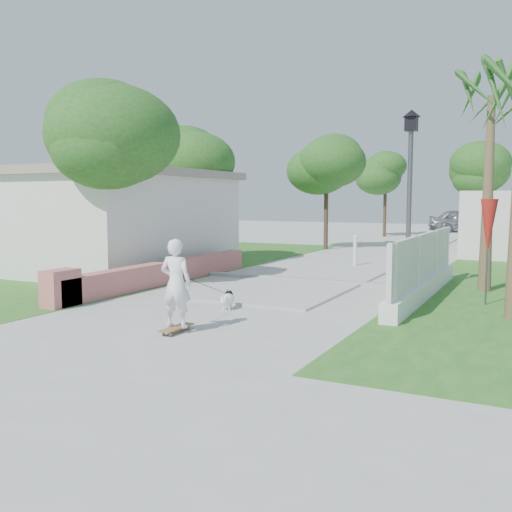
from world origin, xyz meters
The scene contains 19 objects.
ground centered at (0.00, 0.00, 0.00)m, with size 90.00×90.00×0.00m, color #B7B7B2.
path_strip centered at (0.00, 20.00, 0.03)m, with size 3.20×36.00×0.06m, color #B7B7B2.
curb centered at (0.00, 6.00, 0.05)m, with size 6.50×0.25×0.10m, color #999993.
grass_left centered at (-7.00, 8.00, 0.01)m, with size 8.00×20.00×0.01m, color #236620.
pink_wall centered at (-3.30, 3.55, 0.31)m, with size 0.45×8.20×0.80m.
house_left centered at (-8.00, 6.00, 1.64)m, with size 8.40×7.40×3.23m.
lattice_fence centered at (3.40, 5.00, 0.54)m, with size 0.35×7.00×1.50m.
street_lamp centered at (2.90, 5.50, 2.43)m, with size 0.44×0.44×4.44m.
bollard centered at (0.20, 10.00, 0.58)m, with size 0.14×0.14×1.09m.
patio_umbrella centered at (4.80, 4.50, 1.69)m, with size 0.36×0.36×2.30m.
tree_left_near centered at (-4.48, 2.98, 3.82)m, with size 3.60×3.60×5.28m.
tree_left_mid centered at (-5.48, 8.48, 3.50)m, with size 3.20×3.20×4.85m.
tree_path_left centered at (-2.98, 15.98, 3.82)m, with size 3.40×3.40×5.23m.
tree_path_right centered at (3.22, 19.98, 3.49)m, with size 3.00×3.00×4.79m.
tree_path_far centered at (-2.78, 25.98, 3.82)m, with size 3.20×3.20×5.17m.
palm_far centered at (4.60, 6.50, 4.48)m, with size 1.80×1.80×5.30m.
skateboarder centered at (0.25, -0.57, 0.84)m, with size 0.60×2.80×1.63m.
dog centered at (0.02, 1.57, 0.21)m, with size 0.38×0.55×0.39m.
parked_car centered at (1.20, 32.12, 0.82)m, with size 1.95×4.83×1.65m, color #95999C.
Camera 1 is at (5.83, -8.66, 2.30)m, focal length 40.00 mm.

